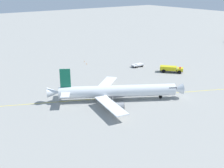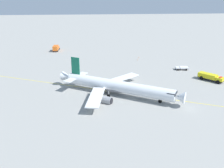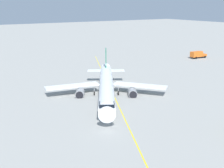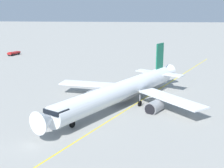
% 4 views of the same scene
% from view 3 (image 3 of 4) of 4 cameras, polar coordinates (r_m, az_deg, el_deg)
% --- Properties ---
extents(ground_plane, '(600.00, 600.00, 0.00)m').
position_cam_3_polar(ground_plane, '(82.70, -2.02, -1.84)').
color(ground_plane, gray).
extents(airliner_main, '(38.14, 29.46, 10.95)m').
position_cam_3_polar(airliner_main, '(79.41, -1.09, -0.49)').
color(airliner_main, silver).
rests_on(airliner_main, ground_plane).
extents(catering_truck_truck, '(3.12, 8.34, 3.10)m').
position_cam_3_polar(catering_truck_truck, '(141.81, 15.96, 5.42)').
color(catering_truck_truck, '#232326').
rests_on(catering_truck_truck, ground_plane).
extents(taxiway_centreline, '(113.09, 52.69, 0.01)m').
position_cam_3_polar(taxiway_centreline, '(81.15, 0.31, -2.16)').
color(taxiway_centreline, yellow).
rests_on(taxiway_centreline, ground_plane).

